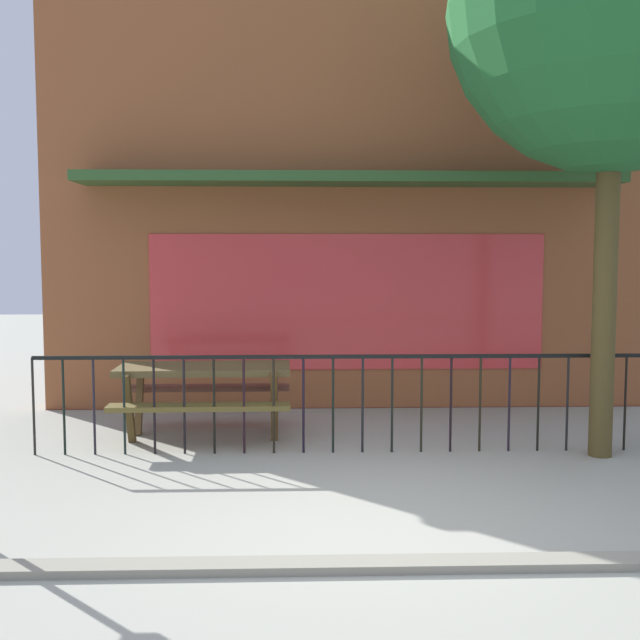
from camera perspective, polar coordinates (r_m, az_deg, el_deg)
name	(u,v)px	position (r m, az deg, el deg)	size (l,w,h in m)	color
ground	(388,526)	(5.63, 5.10, -15.20)	(40.00, 40.00, 0.00)	#A1A292
pub_storefront	(347,182)	(9.78, 2.03, 10.35)	(7.59, 1.26, 5.78)	maroon
patio_fence_front	(363,386)	(7.44, 3.23, -4.95)	(6.40, 0.04, 0.97)	black
picnic_table_left	(205,381)	(8.13, -8.68, -4.54)	(1.82, 1.39, 0.79)	brown
street_tree	(614,7)	(8.02, 21.22, 21.10)	(3.07, 3.07, 5.77)	#4E401F
curb_edge	(402,569)	(4.95, 6.18, -18.09)	(10.63, 0.20, 0.11)	gray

